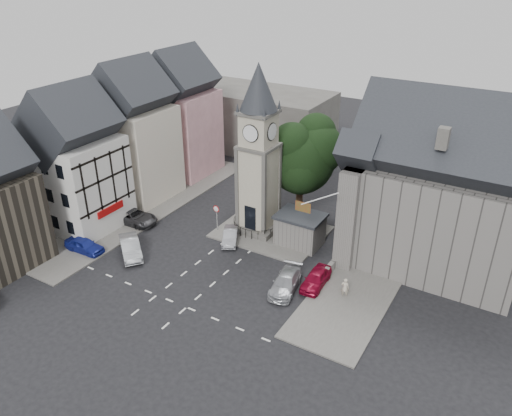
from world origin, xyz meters
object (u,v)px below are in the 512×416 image
Objects in this scene: car_west_blue at (84,245)px; car_east_red at (316,279)px; pedestrian at (345,288)px; stone_shelter at (300,229)px; clock_tower at (258,152)px.

car_east_red reaches higher than car_west_blue.
car_east_red is 2.62m from pedestrian.
stone_shelter reaches higher than car_west_blue.
pedestrian is (11.50, -5.99, -7.24)m from clock_tower.
pedestrian is (6.70, -5.50, -0.67)m from stone_shelter.
clock_tower is 4.14× the size of car_west_blue.
pedestrian reaches higher than car_east_red.
stone_shelter is at bearing -57.96° from car_west_blue.
clock_tower is 3.78× the size of stone_shelter.
pedestrian reaches higher than car_west_blue.
stone_shelter reaches higher than car_east_red.
clock_tower reaches higher than pedestrian.
car_west_blue is (-16.30, -11.31, -0.88)m from stone_shelter.
stone_shelter is 2.45× the size of pedestrian.
clock_tower is at bearing 174.16° from stone_shelter.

